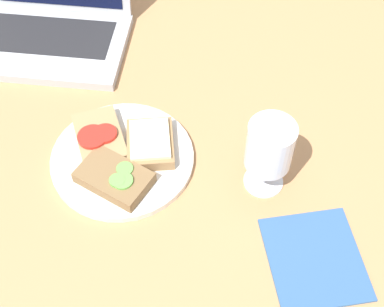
{
  "coord_description": "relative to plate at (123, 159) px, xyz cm",
  "views": [
    {
      "loc": [
        8.25,
        -60.0,
        77.42
      ],
      "look_at": [
        2.11,
        -8.0,
        8.0
      ],
      "focal_mm": 50.0,
      "sensor_mm": 36.0,
      "label": 1
    }
  ],
  "objects": [
    {
      "name": "wooden_table",
      "position": [
        10.02,
        7.23,
        -2.12
      ],
      "size": [
        140.0,
        140.0,
        3.0
      ],
      "primitive_type": "cube",
      "color": "#B27F51",
      "rests_on": "ground"
    },
    {
      "name": "plate",
      "position": [
        0.0,
        0.0,
        0.0
      ],
      "size": [
        24.53,
        24.53,
        1.24
      ],
      "primitive_type": "cylinder",
      "color": "silver",
      "rests_on": "wooden_table"
    },
    {
      "name": "sandwich_with_cheese",
      "position": [
        4.54,
        2.43,
        1.93
      ],
      "size": [
        9.7,
        11.35,
        2.77
      ],
      "color": "#937047",
      "rests_on": "plate"
    },
    {
      "name": "sandwich_with_tomato",
      "position": [
        -4.38,
        2.65,
        1.85
      ],
      "size": [
        11.87,
        13.87,
        2.75
      ],
      "color": "#A88456",
      "rests_on": "plate"
    },
    {
      "name": "sandwich_with_cucumber",
      "position": [
        -0.09,
        -5.19,
        1.8
      ],
      "size": [
        13.73,
        11.62,
        2.71
      ],
      "color": "brown",
      "rests_on": "plate"
    },
    {
      "name": "wine_glass",
      "position": [
        24.26,
        -1.55,
        8.46
      ],
      "size": [
        7.47,
        7.47,
        14.02
      ],
      "color": "white",
      "rests_on": "wooden_table"
    },
    {
      "name": "laptop",
      "position": [
        -21.18,
        30.0,
        3.75
      ],
      "size": [
        32.47,
        23.84,
        21.73
      ],
      "color": "#ADAFB5",
      "rests_on": "wooden_table"
    },
    {
      "name": "napkin",
      "position": [
        32.53,
        -14.81,
        -0.42
      ],
      "size": [
        17.75,
        18.94,
        0.4
      ],
      "primitive_type": "cube",
      "rotation": [
        0.0,
        0.0,
        0.27
      ],
      "color": "#33598C",
      "rests_on": "wooden_table"
    }
  ]
}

